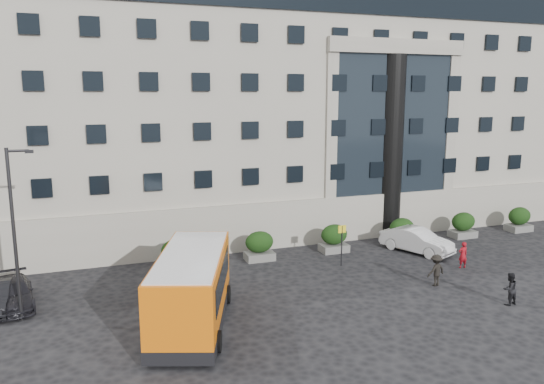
{
  "coord_description": "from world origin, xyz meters",
  "views": [
    {
      "loc": [
        -8.98,
        -22.51,
        10.35
      ],
      "look_at": [
        0.76,
        4.28,
        5.0
      ],
      "focal_mm": 35.0,
      "sensor_mm": 36.0,
      "label": 1
    }
  ],
  "objects_px": {
    "hedge_b": "(259,246)",
    "hedge_f": "(519,219)",
    "bus_stop_sign": "(342,238)",
    "hedge_c": "(334,238)",
    "hedge_e": "(463,225)",
    "pedestrian_b": "(510,289)",
    "white_taxi": "(417,240)",
    "hedge_a": "(176,254)",
    "parked_car_c": "(13,293)",
    "pedestrian_c": "(436,270)",
    "street_lamp": "(15,229)",
    "hedge_d": "(402,231)",
    "pedestrian_a": "(463,255)",
    "minibus": "(192,286)"
  },
  "relations": [
    {
      "from": "pedestrian_b",
      "to": "white_taxi",
      "type": "bearing_deg",
      "value": -103.0
    },
    {
      "from": "parked_car_c",
      "to": "pedestrian_c",
      "type": "distance_m",
      "value": 21.82
    },
    {
      "from": "hedge_a",
      "to": "white_taxi",
      "type": "bearing_deg",
      "value": -7.16
    },
    {
      "from": "hedge_f",
      "to": "parked_car_c",
      "type": "height_order",
      "value": "hedge_f"
    },
    {
      "from": "minibus",
      "to": "pedestrian_a",
      "type": "relative_size",
      "value": 5.29
    },
    {
      "from": "hedge_d",
      "to": "pedestrian_a",
      "type": "relative_size",
      "value": 1.15
    },
    {
      "from": "hedge_d",
      "to": "bus_stop_sign",
      "type": "bearing_deg",
      "value": -155.34
    },
    {
      "from": "hedge_d",
      "to": "pedestrian_a",
      "type": "bearing_deg",
      "value": -84.2
    },
    {
      "from": "street_lamp",
      "to": "bus_stop_sign",
      "type": "relative_size",
      "value": 3.17
    },
    {
      "from": "hedge_e",
      "to": "white_taxi",
      "type": "bearing_deg",
      "value": -159.96
    },
    {
      "from": "parked_car_c",
      "to": "street_lamp",
      "type": "bearing_deg",
      "value": -81.72
    },
    {
      "from": "pedestrian_b",
      "to": "hedge_e",
      "type": "bearing_deg",
      "value": -126.77
    },
    {
      "from": "hedge_c",
      "to": "hedge_f",
      "type": "relative_size",
      "value": 1.0
    },
    {
      "from": "hedge_c",
      "to": "white_taxi",
      "type": "relative_size",
      "value": 0.38
    },
    {
      "from": "white_taxi",
      "to": "hedge_a",
      "type": "bearing_deg",
      "value": 148.8
    },
    {
      "from": "hedge_c",
      "to": "parked_car_c",
      "type": "bearing_deg",
      "value": -171.63
    },
    {
      "from": "hedge_c",
      "to": "pedestrian_b",
      "type": "relative_size",
      "value": 1.11
    },
    {
      "from": "hedge_e",
      "to": "white_taxi",
      "type": "relative_size",
      "value": 0.38
    },
    {
      "from": "hedge_f",
      "to": "bus_stop_sign",
      "type": "xyz_separation_m",
      "value": [
        -16.5,
        -2.8,
        0.8
      ]
    },
    {
      "from": "hedge_f",
      "to": "hedge_d",
      "type": "bearing_deg",
      "value": 180.0
    },
    {
      "from": "hedge_c",
      "to": "hedge_f",
      "type": "xyz_separation_m",
      "value": [
        15.6,
        0.0,
        0.0
      ]
    },
    {
      "from": "pedestrian_b",
      "to": "bus_stop_sign",
      "type": "bearing_deg",
      "value": -65.57
    },
    {
      "from": "hedge_d",
      "to": "hedge_e",
      "type": "xyz_separation_m",
      "value": [
        5.2,
        0.0,
        0.0
      ]
    },
    {
      "from": "minibus",
      "to": "pedestrian_b",
      "type": "xyz_separation_m",
      "value": [
        15.21,
        -3.03,
        -1.02
      ]
    },
    {
      "from": "hedge_c",
      "to": "bus_stop_sign",
      "type": "height_order",
      "value": "bus_stop_sign"
    },
    {
      "from": "hedge_c",
      "to": "hedge_e",
      "type": "bearing_deg",
      "value": 0.0
    },
    {
      "from": "minibus",
      "to": "hedge_a",
      "type": "bearing_deg",
      "value": 104.74
    },
    {
      "from": "hedge_a",
      "to": "hedge_f",
      "type": "distance_m",
      "value": 26.0
    },
    {
      "from": "hedge_a",
      "to": "street_lamp",
      "type": "bearing_deg",
      "value": -148.84
    },
    {
      "from": "hedge_e",
      "to": "pedestrian_a",
      "type": "height_order",
      "value": "hedge_e"
    },
    {
      "from": "hedge_e",
      "to": "hedge_f",
      "type": "xyz_separation_m",
      "value": [
        5.2,
        0.0,
        0.0
      ]
    },
    {
      "from": "hedge_a",
      "to": "white_taxi",
      "type": "xyz_separation_m",
      "value": [
        15.47,
        -1.94,
        -0.13
      ]
    },
    {
      "from": "hedge_b",
      "to": "hedge_f",
      "type": "relative_size",
      "value": 1.0
    },
    {
      "from": "hedge_c",
      "to": "pedestrian_a",
      "type": "distance_m",
      "value": 8.05
    },
    {
      "from": "hedge_f",
      "to": "pedestrian_b",
      "type": "bearing_deg",
      "value": -136.18
    },
    {
      "from": "street_lamp",
      "to": "white_taxi",
      "type": "height_order",
      "value": "street_lamp"
    },
    {
      "from": "hedge_c",
      "to": "hedge_d",
      "type": "distance_m",
      "value": 5.2
    },
    {
      "from": "parked_car_c",
      "to": "white_taxi",
      "type": "relative_size",
      "value": 0.92
    },
    {
      "from": "hedge_f",
      "to": "pedestrian_c",
      "type": "bearing_deg",
      "value": -150.25
    },
    {
      "from": "bus_stop_sign",
      "to": "hedge_e",
      "type": "bearing_deg",
      "value": 13.92
    },
    {
      "from": "hedge_a",
      "to": "hedge_f",
      "type": "height_order",
      "value": "same"
    },
    {
      "from": "hedge_f",
      "to": "white_taxi",
      "type": "bearing_deg",
      "value": -169.54
    },
    {
      "from": "hedge_b",
      "to": "bus_stop_sign",
      "type": "height_order",
      "value": "bus_stop_sign"
    },
    {
      "from": "hedge_d",
      "to": "bus_stop_sign",
      "type": "distance_m",
      "value": 6.76
    },
    {
      "from": "hedge_d",
      "to": "hedge_f",
      "type": "relative_size",
      "value": 1.0
    },
    {
      "from": "hedge_b",
      "to": "pedestrian_a",
      "type": "distance_m",
      "value": 12.32
    },
    {
      "from": "hedge_a",
      "to": "pedestrian_b",
      "type": "bearing_deg",
      "value": -37.13
    },
    {
      "from": "white_taxi",
      "to": "pedestrian_b",
      "type": "distance_m",
      "value": 9.11
    },
    {
      "from": "street_lamp",
      "to": "minibus",
      "type": "bearing_deg",
      "value": -23.61
    },
    {
      "from": "white_taxi",
      "to": "hedge_e",
      "type": "bearing_deg",
      "value": -4.0
    }
  ]
}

